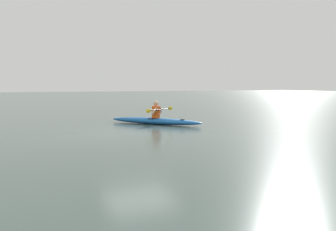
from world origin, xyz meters
name	(u,v)px	position (x,y,z in m)	size (l,w,h in m)	color
ground_plane	(140,133)	(0.00, 0.00, 0.00)	(160.00, 160.00, 0.00)	#384742
kayak	(155,121)	(-1.63, -2.37, 0.14)	(3.05, 3.86, 0.28)	#1959A5
kayaker	(156,111)	(-1.68, -2.30, 0.59)	(1.88, 1.40, 0.72)	#E04C14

